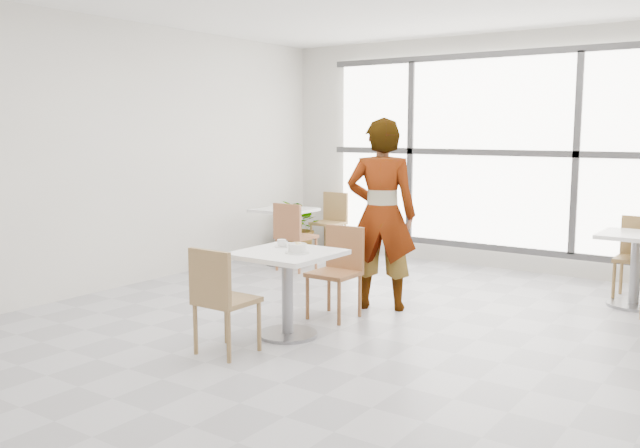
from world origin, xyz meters
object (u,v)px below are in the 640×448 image
Objects in this scene: coffee_cup at (282,244)px; person at (381,215)px; oatmeal_bowl at (297,248)px; bg_chair_left_far at (331,218)px; plant_left at (300,227)px; main_table at (287,277)px; chair_near at (220,294)px; bg_table_left at (284,228)px; bg_chair_right_far at (639,252)px; chair_far at (339,265)px; bg_table_right at (636,259)px; bg_chair_left_near at (292,232)px.

person is at bearing 71.88° from coffee_cup.
oatmeal_bowl is 0.24× the size of bg_chair_left_far.
oatmeal_bowl reaches higher than plant_left.
bg_chair_left_far reaches higher than main_table.
chair_near is at bearing -61.34° from plant_left.
plant_left is at bearing 110.75° from bg_table_left.
person reaches higher than oatmeal_bowl.
chair_near is 4.52m from plant_left.
bg_chair_left_far is 1.00× the size of bg_chair_right_far.
chair_far is at bearing 89.40° from main_table.
bg_table_left is at bearing -88.77° from bg_chair_left_far.
plant_left is (-2.29, 3.25, -0.13)m from main_table.
chair_far is at bearing -132.42° from bg_chair_right_far.
oatmeal_bowl is at bearing -49.88° from bg_table_left.
bg_chair_right_far is at bearing -120.85° from chair_near.
bg_table_right is at bearing 42.01° from chair_far.
main_table is 3.81× the size of oatmeal_bowl.
bg_table_left is 1.16m from bg_chair_left_far.
main_table is at bearing 174.03° from oatmeal_bowl.
oatmeal_bowl is 0.34m from coffee_cup.
bg_table_right is at bearing -83.67° from bg_chair_right_far.
main_table is 1.07× the size of bg_table_left.
chair_near reaches higher than coffee_cup.
bg_table_right is 4.39m from bg_chair_left_far.
chair_far is 5.47× the size of coffee_cup.
bg_chair_left_near reaches higher than main_table.
person is 2.19× the size of bg_chair_left_near.
bg_table_right is 0.86× the size of bg_chair_right_far.
person is at bearing 69.25° from chair_far.
main_table is 3.63m from bg_table_right.
person is at bearing -143.25° from bg_table_right.
person is at bearing -47.08° from bg_chair_left_far.
person is (0.07, 1.29, 0.16)m from oatmeal_bowl.
person reaches higher than main_table.
plant_left is at bearing 174.75° from bg_table_right.
coffee_cup is at bearing -132.42° from bg_table_right.
coffee_cup is at bearing 48.35° from person.
plant_left is at bearing 133.07° from chair_far.
plant_left is (-4.51, 0.03, -0.11)m from bg_chair_right_far.
bg_table_right is at bearing 4.21° from bg_table_left.
bg_chair_right_far is (2.35, 3.93, 0.00)m from chair_near.
bg_chair_left_near is (-1.66, 1.43, 0.00)m from chair_far.
bg_chair_left_near and bg_chair_right_far have the same top height.
chair_far and bg_chair_left_near have the same top height.
coffee_cup is 0.18× the size of bg_chair_left_far.
chair_near is at bearing -120.85° from bg_chair_right_far.
chair_far is 3.36m from plant_left.
oatmeal_bowl is (0.12, -0.01, 0.27)m from main_table.
plant_left is at bearing -58.04° from bg_chair_left_near.
plant_left is (-2.30, 2.46, -0.11)m from chair_far.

